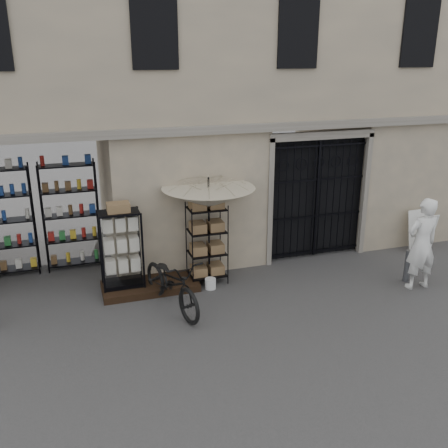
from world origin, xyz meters
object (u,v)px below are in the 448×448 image
object	(u,v)px
steel_bollard	(407,266)
easel_sign	(421,232)
white_bucket	(210,284)
bicycle	(173,308)
wire_rack	(207,244)
display_cabinet	(122,253)
shopkeeper	(416,287)
market_umbrella	(209,192)

from	to	relation	value
steel_bollard	easel_sign	world-z (taller)	easel_sign
white_bucket	bicycle	distance (m)	1.13
wire_rack	steel_bollard	world-z (taller)	wire_rack
display_cabinet	easel_sign	world-z (taller)	display_cabinet
white_bucket	steel_bollard	xyz separation A→B (m)	(4.20, -0.97, 0.25)
display_cabinet	bicycle	bearing A→B (deg)	-53.90
bicycle	shopkeeper	size ratio (longest dim) A/B	1.06
display_cabinet	shopkeeper	bearing A→B (deg)	-18.55
easel_sign	shopkeeper	bearing A→B (deg)	-131.04
white_bucket	market_umbrella	bearing A→B (deg)	76.49
market_umbrella	steel_bollard	world-z (taller)	market_umbrella
bicycle	steel_bollard	distance (m)	5.18
display_cabinet	bicycle	size ratio (longest dim) A/B	0.83
white_bucket	easel_sign	xyz separation A→B (m)	(5.59, 0.36, 0.42)
shopkeeper	display_cabinet	bearing A→B (deg)	-16.05
wire_rack	bicycle	world-z (taller)	wire_rack
wire_rack	steel_bollard	bearing A→B (deg)	6.84
market_umbrella	steel_bollard	size ratio (longest dim) A/B	3.86
display_cabinet	wire_rack	world-z (taller)	display_cabinet
steel_bollard	bicycle	bearing A→B (deg)	175.90
display_cabinet	white_bucket	bearing A→B (deg)	-15.98
bicycle	steel_bollard	size ratio (longest dim) A/B	2.90
bicycle	shopkeeper	distance (m)	5.22
easel_sign	bicycle	bearing A→B (deg)	-173.07
wire_rack	market_umbrella	bearing A→B (deg)	55.84
wire_rack	bicycle	distance (m)	1.65
wire_rack	market_umbrella	size ratio (longest dim) A/B	0.64
shopkeeper	easel_sign	xyz separation A→B (m)	(1.36, 1.65, 0.53)
white_bucket	shopkeeper	world-z (taller)	shopkeeper
display_cabinet	shopkeeper	size ratio (longest dim) A/B	0.88
market_umbrella	easel_sign	xyz separation A→B (m)	(5.49, -0.06, -1.48)
display_cabinet	white_bucket	xyz separation A→B (m)	(1.77, -0.42, -0.76)
display_cabinet	market_umbrella	distance (m)	2.19
market_umbrella	bicycle	size ratio (longest dim) A/B	1.33
market_umbrella	display_cabinet	bearing A→B (deg)	-179.85
market_umbrella	shopkeeper	xyz separation A→B (m)	(4.12, -1.71, -2.01)
display_cabinet	bicycle	xyz separation A→B (m)	(0.82, -1.02, -0.87)
bicycle	shopkeeper	bearing A→B (deg)	-23.17
white_bucket	steel_bollard	size ratio (longest dim) A/B	0.32
display_cabinet	easel_sign	size ratio (longest dim) A/B	1.70
bicycle	display_cabinet	bearing A→B (deg)	113.16
wire_rack	steel_bollard	xyz separation A→B (m)	(4.16, -1.36, -0.51)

